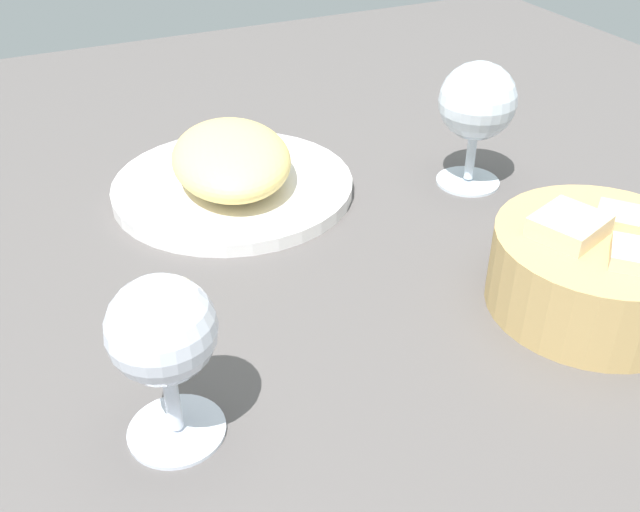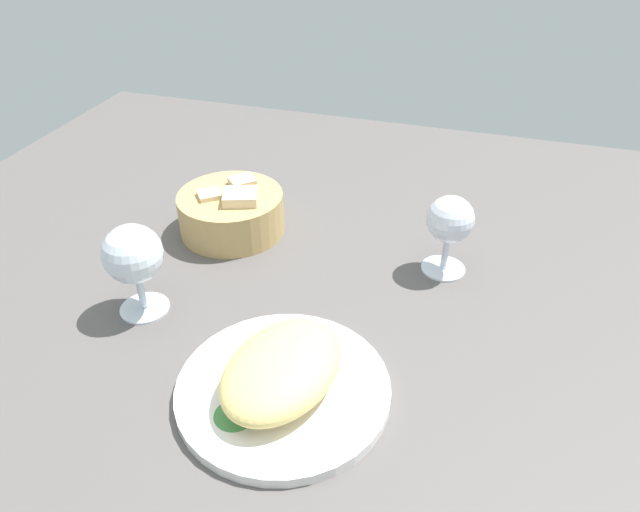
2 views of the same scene
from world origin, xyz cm
name	(u,v)px [view 2 (image 2 of 2)]	position (x,y,z in cm)	size (l,w,h in cm)	color
ground_plane	(279,312)	(0.00, 0.00, -1.00)	(140.00, 140.00, 2.00)	#55504F
plate	(283,389)	(-14.48, -6.04, 0.70)	(25.00, 25.00, 1.40)	white
omelette	(282,369)	(-14.48, -6.04, 3.99)	(17.39, 12.06, 5.18)	#EDCF76
lettuce_garnish	(234,410)	(-20.20, -2.49, 2.19)	(4.65, 4.65, 1.58)	#3D7A3C
bread_basket	(232,212)	(16.39, 14.06, 3.61)	(17.05, 17.05, 8.32)	tan
wine_glass_near	(450,223)	(15.62, -20.75, 8.17)	(6.92, 6.92, 12.33)	silver
wine_glass_far	(133,257)	(-5.83, 17.52, 8.76)	(7.93, 7.93, 13.24)	silver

